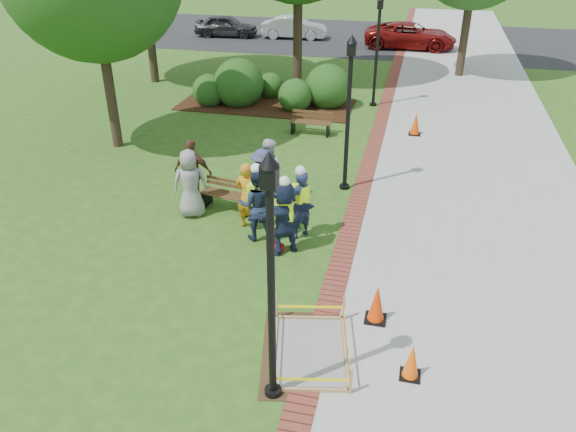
% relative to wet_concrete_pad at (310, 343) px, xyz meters
% --- Properties ---
extents(ground, '(100.00, 100.00, 0.00)m').
position_rel_wet_concrete_pad_xyz_m(ground, '(-1.65, 1.92, -0.23)').
color(ground, '#285116').
rests_on(ground, ground).
extents(sidewalk, '(6.00, 60.00, 0.02)m').
position_rel_wet_concrete_pad_xyz_m(sidewalk, '(3.35, 11.92, -0.22)').
color(sidewalk, '#9E9E99').
rests_on(sidewalk, ground).
extents(brick_edging, '(0.50, 60.00, 0.03)m').
position_rel_wet_concrete_pad_xyz_m(brick_edging, '(0.10, 11.92, -0.22)').
color(brick_edging, maroon).
rests_on(brick_edging, ground).
extents(mulch_bed, '(7.00, 3.00, 0.05)m').
position_rel_wet_concrete_pad_xyz_m(mulch_bed, '(-4.65, 13.92, -0.21)').
color(mulch_bed, '#381E0F').
rests_on(mulch_bed, ground).
extents(parking_lot, '(36.00, 12.00, 0.01)m').
position_rel_wet_concrete_pad_xyz_m(parking_lot, '(-1.65, 28.92, -0.23)').
color(parking_lot, black).
rests_on(parking_lot, ground).
extents(wet_concrete_pad, '(2.14, 2.60, 0.55)m').
position_rel_wet_concrete_pad_xyz_m(wet_concrete_pad, '(0.00, 0.00, 0.00)').
color(wet_concrete_pad, '#47331E').
rests_on(wet_concrete_pad, ground).
extents(bench_near, '(1.50, 0.72, 0.78)m').
position_rel_wet_concrete_pad_xyz_m(bench_near, '(-3.21, 4.91, 0.01)').
color(bench_near, brown).
rests_on(bench_near, ground).
extents(bench_far, '(1.47, 0.51, 0.79)m').
position_rel_wet_concrete_pad_xyz_m(bench_far, '(-2.21, 11.05, 0.02)').
color(bench_far, '#50341B').
rests_on(bench_far, ground).
extents(cone_front, '(0.35, 0.35, 0.69)m').
position_rel_wet_concrete_pad_xyz_m(cone_front, '(1.77, -0.18, 0.10)').
color(cone_front, black).
rests_on(cone_front, ground).
extents(cone_back, '(0.41, 0.41, 0.81)m').
position_rel_wet_concrete_pad_xyz_m(cone_back, '(1.05, 1.19, 0.16)').
color(cone_back, black).
rests_on(cone_back, ground).
extents(cone_far, '(0.41, 0.41, 0.81)m').
position_rel_wet_concrete_pad_xyz_m(cone_far, '(1.38, 11.82, 0.16)').
color(cone_far, black).
rests_on(cone_far, ground).
extents(toolbox, '(0.44, 0.35, 0.19)m').
position_rel_wet_concrete_pad_xyz_m(toolbox, '(-1.48, 3.21, -0.14)').
color(toolbox, maroon).
rests_on(toolbox, ground).
extents(lamp_near, '(0.28, 0.28, 4.26)m').
position_rel_wet_concrete_pad_xyz_m(lamp_near, '(-0.40, -1.08, 2.25)').
color(lamp_near, black).
rests_on(lamp_near, ground).
extents(lamp_mid, '(0.28, 0.28, 4.26)m').
position_rel_wet_concrete_pad_xyz_m(lamp_mid, '(-0.40, 6.92, 2.25)').
color(lamp_mid, black).
rests_on(lamp_mid, ground).
extents(lamp_far, '(0.28, 0.28, 4.26)m').
position_rel_wet_concrete_pad_xyz_m(lamp_far, '(-0.40, 14.92, 2.25)').
color(lamp_far, black).
rests_on(lamp_far, ground).
extents(shrub_a, '(1.34, 1.34, 1.34)m').
position_rel_wet_concrete_pad_xyz_m(shrub_a, '(-6.92, 13.51, -0.23)').
color(shrub_a, '#144413').
rests_on(shrub_a, ground).
extents(shrub_b, '(2.01, 2.01, 2.01)m').
position_rel_wet_concrete_pad_xyz_m(shrub_b, '(-5.75, 13.83, -0.23)').
color(shrub_b, '#144413').
rests_on(shrub_b, ground).
extents(shrub_c, '(1.34, 1.34, 1.34)m').
position_rel_wet_concrete_pad_xyz_m(shrub_c, '(-3.36, 13.63, -0.23)').
color(shrub_c, '#144413').
rests_on(shrub_c, ground).
extents(shrub_d, '(1.83, 1.83, 1.83)m').
position_rel_wet_concrete_pad_xyz_m(shrub_d, '(-2.20, 14.42, -0.23)').
color(shrub_d, '#144413').
rests_on(shrub_d, ground).
extents(shrub_e, '(1.11, 1.11, 1.11)m').
position_rel_wet_concrete_pad_xyz_m(shrub_e, '(-4.76, 15.12, -0.23)').
color(shrub_e, '#144413').
rests_on(shrub_e, ground).
extents(casual_person_a, '(0.67, 0.55, 1.79)m').
position_rel_wet_concrete_pad_xyz_m(casual_person_a, '(-4.00, 4.41, 0.66)').
color(casual_person_a, gray).
rests_on(casual_person_a, ground).
extents(casual_person_b, '(0.63, 0.48, 1.74)m').
position_rel_wet_concrete_pad_xyz_m(casual_person_b, '(-2.40, 4.11, 0.63)').
color(casual_person_b, '#C77817').
rests_on(casual_person_b, ground).
extents(casual_person_c, '(0.66, 0.54, 1.76)m').
position_rel_wet_concrete_pad_xyz_m(casual_person_c, '(-2.30, 5.71, 0.65)').
color(casual_person_c, silver).
rests_on(casual_person_c, ground).
extents(casual_person_d, '(0.59, 0.39, 1.79)m').
position_rel_wet_concrete_pad_xyz_m(casual_person_d, '(-4.20, 5.11, 0.66)').
color(casual_person_d, brown).
rests_on(casual_person_d, ground).
extents(casual_person_e, '(0.63, 0.55, 1.65)m').
position_rel_wet_concrete_pad_xyz_m(casual_person_e, '(-2.32, 5.24, 0.59)').
color(casual_person_e, '#343A5C').
rests_on(casual_person_e, ground).
extents(hivis_worker_a, '(0.67, 0.63, 1.91)m').
position_rel_wet_concrete_pad_xyz_m(hivis_worker_a, '(-1.25, 3.23, 0.71)').
color(hivis_worker_a, '#1A2144').
rests_on(hivis_worker_a, ground).
extents(hivis_worker_b, '(0.61, 0.65, 1.85)m').
position_rel_wet_concrete_pad_xyz_m(hivis_worker_b, '(-1.06, 3.99, 0.69)').
color(hivis_worker_b, '#1C234A').
rests_on(hivis_worker_b, ground).
extents(hivis_worker_c, '(0.64, 0.49, 1.95)m').
position_rel_wet_concrete_pad_xyz_m(hivis_worker_c, '(-2.03, 3.68, 0.73)').
color(hivis_worker_c, '#1B2846').
rests_on(hivis_worker_c, ground).
extents(parked_car_a, '(2.32, 4.59, 1.45)m').
position_rel_wet_concrete_pad_xyz_m(parked_car_a, '(-10.88, 27.22, -0.23)').
color(parked_car_a, '#2B2B2E').
rests_on(parked_car_a, ground).
extents(parked_car_b, '(2.14, 4.46, 1.42)m').
position_rel_wet_concrete_pad_xyz_m(parked_car_b, '(-6.59, 27.62, -0.23)').
color(parked_car_b, '#B8B8BD').
rests_on(parked_car_b, ground).
extents(parked_car_c, '(2.14, 4.83, 1.57)m').
position_rel_wet_concrete_pad_xyz_m(parked_car_c, '(0.52, 26.37, -0.23)').
color(parked_car_c, maroon).
rests_on(parked_car_c, ground).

